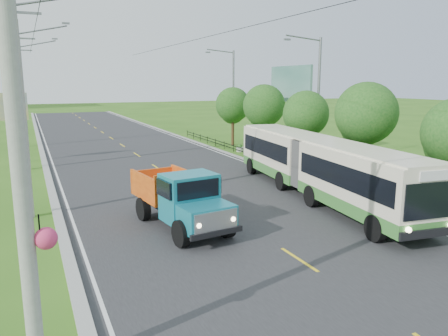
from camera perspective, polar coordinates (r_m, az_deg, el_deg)
ground at (r=15.46m, az=9.76°, el=-11.74°), size 240.00×240.00×0.00m
road at (r=33.29m, az=-9.75°, el=0.69°), size 14.00×120.00×0.02m
curb_left at (r=32.29m, az=-22.20°, el=-0.19°), size 0.40×120.00×0.15m
curb_right at (r=35.70m, az=1.42°, el=1.62°), size 0.30×120.00×0.10m
edge_line_left at (r=32.32m, az=-21.23°, el=-0.20°), size 0.12×120.00×0.00m
edge_line_right at (r=35.50m, az=0.69°, el=1.52°), size 0.12×120.00×0.00m
centre_dash at (r=15.45m, az=9.77°, el=-11.66°), size 0.12×2.20×0.00m
railing_right at (r=30.88m, az=7.67°, el=0.49°), size 0.04×40.00×0.60m
pole_nearest at (r=8.80m, az=-25.03°, el=3.33°), size 3.51×0.44×10.00m
pole_near at (r=20.75m, az=-24.90°, el=7.72°), size 3.51×0.32×10.00m
pole_mid at (r=32.75m, az=-24.80°, el=8.62°), size 3.51×0.32×10.00m
pole_far at (r=44.74m, az=-24.76°, el=9.04°), size 3.51×0.32×10.00m
tree_third at (r=26.85m, az=17.93°, el=6.40°), size 3.60×3.62×6.00m
tree_fourth at (r=31.58m, az=10.57°, el=6.65°), size 3.24×3.31×5.40m
tree_fifth at (r=36.64m, az=5.21°, el=7.82°), size 3.48×3.52×5.80m
tree_back at (r=41.98m, az=1.15°, el=8.01°), size 3.30×3.36×5.50m
streetlight_mid at (r=31.85m, az=11.98°, el=9.01°), size 3.02×0.20×9.07m
streetlight_far at (r=43.94m, az=1.04°, el=9.78°), size 3.02×0.20×9.07m
planter_near at (r=25.01m, az=18.55°, el=-2.56°), size 0.64×0.64×0.67m
planter_mid at (r=31.20m, az=8.60°, el=0.54°), size 0.64×0.64×0.67m
planter_far at (r=38.07m, az=2.09°, el=2.58°), size 0.64×0.64×0.67m
billboard_left at (r=35.82m, az=-26.61°, el=6.64°), size 3.00×0.20×5.20m
billboard_right at (r=37.73m, az=8.64°, el=10.10°), size 0.24×6.00×7.30m
bus at (r=23.16m, az=12.26°, el=0.62°), size 4.39×15.98×3.05m
dump_truck at (r=18.12m, az=-5.69°, el=-3.59°), size 2.92×6.01×2.43m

